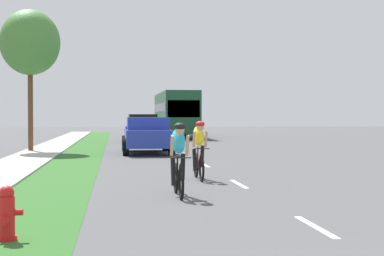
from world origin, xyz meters
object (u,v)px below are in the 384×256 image
object	(u,v)px
cyclist_trailing	(199,149)
pickup_blue	(147,135)
cyclist_lead	(179,159)
suv_black	(143,128)
street_tree_near	(30,43)
bus_dark_green	(175,112)
fire_hydrant_red	(7,214)

from	to	relation	value
cyclist_trailing	pickup_blue	distance (m)	10.92
cyclist_lead	pickup_blue	size ratio (longest dim) A/B	0.34
cyclist_trailing	suv_black	xyz separation A→B (m)	(-0.53, 21.28, 0.14)
cyclist_lead	suv_black	size ratio (longest dim) A/B	0.37
street_tree_near	bus_dark_green	bearing A→B (deg)	63.31
cyclist_lead	pickup_blue	world-z (taller)	pickup_blue
suv_black	bus_dark_green	world-z (taller)	bus_dark_green
cyclist_lead	suv_black	bearing A→B (deg)	89.14
fire_hydrant_red	bus_dark_green	world-z (taller)	bus_dark_green
cyclist_lead	suv_black	distance (m)	24.42
fire_hydrant_red	street_tree_near	xyz separation A→B (m)	(-2.52, 20.01, 4.78)
fire_hydrant_red	pickup_blue	bearing A→B (deg)	80.83
bus_dark_green	street_tree_near	size ratio (longest dim) A/B	1.72
cyclist_lead	bus_dark_green	world-z (taller)	bus_dark_green
street_tree_near	fire_hydrant_red	bearing A→B (deg)	-82.83
pickup_blue	street_tree_near	world-z (taller)	street_tree_near
cyclist_lead	cyclist_trailing	bearing A→B (deg)	74.14
bus_dark_green	street_tree_near	world-z (taller)	street_tree_near
pickup_blue	bus_dark_green	size ratio (longest dim) A/B	0.44
cyclist_lead	bus_dark_green	distance (m)	33.55
bus_dark_green	cyclist_lead	bearing A→B (deg)	-95.77
cyclist_trailing	street_tree_near	xyz separation A→B (m)	(-6.23, 12.89, 4.35)
bus_dark_green	street_tree_near	bearing A→B (deg)	-116.69
fire_hydrant_red	cyclist_trailing	distance (m)	8.04
cyclist_trailing	fire_hydrant_red	bearing A→B (deg)	-117.54
cyclist_lead	cyclist_trailing	xyz separation A→B (m)	(0.89, 3.14, 0.00)
pickup_blue	fire_hydrant_red	bearing A→B (deg)	-99.17
suv_black	fire_hydrant_red	bearing A→B (deg)	-96.40
cyclist_lead	fire_hydrant_red	bearing A→B (deg)	-125.34
cyclist_trailing	pickup_blue	xyz separation A→B (m)	(-0.80, 10.89, 0.02)
pickup_blue	street_tree_near	distance (m)	7.22
pickup_blue	suv_black	size ratio (longest dim) A/B	1.09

